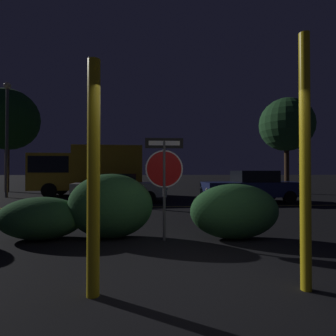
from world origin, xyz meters
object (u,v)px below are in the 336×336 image
object	(u,v)px
tree_0	(286,125)
hedge_bush_1	(41,218)
yellow_pole_right	(305,161)
street_lamp	(7,127)
yellow_pole_left	(94,177)
passing_car_3	(252,187)
hedge_bush_2	(111,206)
tree_1	(7,120)
passing_car_2	(119,188)
stop_sign	(164,169)
hedge_bush_3	(235,211)
delivery_truck	(88,169)

from	to	relation	value
tree_0	hedge_bush_1	bearing A→B (deg)	-135.77
yellow_pole_right	street_lamp	world-z (taller)	street_lamp
yellow_pole_left	passing_car_3	size ratio (longest dim) A/B	0.58
yellow_pole_left	hedge_bush_1	bearing A→B (deg)	121.70
tree_0	hedge_bush_2	bearing A→B (deg)	-131.95
hedge_bush_2	tree_1	bearing A→B (deg)	123.99
hedge_bush_2	passing_car_3	size ratio (longest dim) A/B	0.39
hedge_bush_1	passing_car_3	size ratio (longest dim) A/B	0.38
hedge_bush_1	street_lamp	xyz separation A→B (m)	(-5.85, 9.82, 3.62)
passing_car_2	tree_0	xyz separation A→B (m)	(10.94, 4.65, 4.04)
stop_sign	hedge_bush_1	bearing A→B (deg)	174.61
yellow_pole_right	passing_car_3	xyz separation A→B (m)	(3.04, 9.25, -0.85)
stop_sign	tree_0	world-z (taller)	tree_0
yellow_pole_right	yellow_pole_left	bearing A→B (deg)	179.23
yellow_pole_left	hedge_bush_3	size ratio (longest dim) A/B	1.43
yellow_pole_left	delivery_truck	xyz separation A→B (m)	(-3.11, 13.33, 0.25)
stop_sign	hedge_bush_3	bearing A→B (deg)	1.80
stop_sign	yellow_pole_left	xyz separation A→B (m)	(-0.99, -2.45, -0.13)
hedge_bush_2	tree_1	world-z (taller)	tree_1
yellow_pole_right	hedge_bush_3	bearing A→B (deg)	91.62
tree_0	passing_car_2	bearing A→B (deg)	-156.99
yellow_pole_left	hedge_bush_1	size ratio (longest dim) A/B	1.53
hedge_bush_3	passing_car_2	world-z (taller)	passing_car_2
delivery_truck	tree_0	distance (m)	13.68
hedge_bush_2	delivery_truck	bearing A→B (deg)	105.42
hedge_bush_2	stop_sign	bearing A→B (deg)	-14.35
hedge_bush_2	delivery_truck	size ratio (longest dim) A/B	0.28
stop_sign	street_lamp	size ratio (longest dim) A/B	0.33
yellow_pole_right	tree_1	world-z (taller)	tree_1
passing_car_2	street_lamp	world-z (taller)	street_lamp
street_lamp	tree_1	distance (m)	5.43
street_lamp	yellow_pole_left	bearing A→B (deg)	-59.01
stop_sign	yellow_pole_left	size ratio (longest dim) A/B	0.78
hedge_bush_1	hedge_bush_2	bearing A→B (deg)	0.50
yellow_pole_right	tree_0	xyz separation A→B (m)	(7.56, 14.32, 3.14)
yellow_pole_left	hedge_bush_2	xyz separation A→B (m)	(-0.19, 2.75, -0.70)
hedge_bush_1	hedge_bush_2	xyz separation A→B (m)	(1.50, 0.01, 0.25)
yellow_pole_left	delivery_truck	world-z (taller)	delivery_truck
tree_1	passing_car_2	bearing A→B (deg)	-39.55
tree_1	street_lamp	bearing A→B (deg)	-62.65
yellow_pole_left	tree_1	xyz separation A→B (m)	(-9.96, 17.23, 4.00)
hedge_bush_1	passing_car_2	size ratio (longest dim) A/B	0.41
passing_car_2	street_lamp	distance (m)	8.11
hedge_bush_3	tree_0	size ratio (longest dim) A/B	0.30
hedge_bush_2	yellow_pole_left	bearing A→B (deg)	-85.97
hedge_bush_3	passing_car_3	bearing A→B (deg)	65.21
hedge_bush_2	passing_car_3	world-z (taller)	passing_car_3
hedge_bush_1	hedge_bush_2	distance (m)	1.52
hedge_bush_1	hedge_bush_3	size ratio (longest dim) A/B	0.94
yellow_pole_left	passing_car_3	xyz separation A→B (m)	(5.66, 9.22, -0.65)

